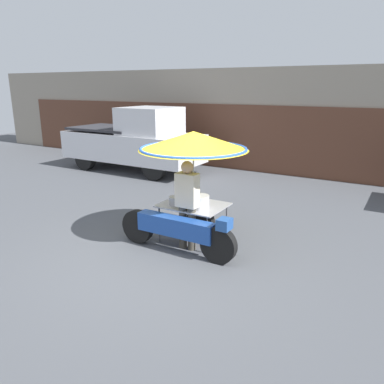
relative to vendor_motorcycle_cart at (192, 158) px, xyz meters
name	(u,v)px	position (x,y,z in m)	size (l,w,h in m)	color
ground_plane	(163,257)	(-0.07, -0.82, -1.58)	(36.00, 36.00, 0.00)	#4C4F54
shopfront_building	(300,120)	(-0.07, 7.23, 0.10)	(28.00, 2.06, 3.37)	gray
vendor_motorcycle_cart	(192,158)	(0.00, 0.00, 0.00)	(2.27, 1.94, 2.03)	black
vendor_person	(187,201)	(0.09, -0.30, -0.70)	(0.38, 0.22, 1.58)	#4C473D
pickup_truck	(135,141)	(-4.72, 4.25, -0.57)	(4.86, 1.83, 2.14)	black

